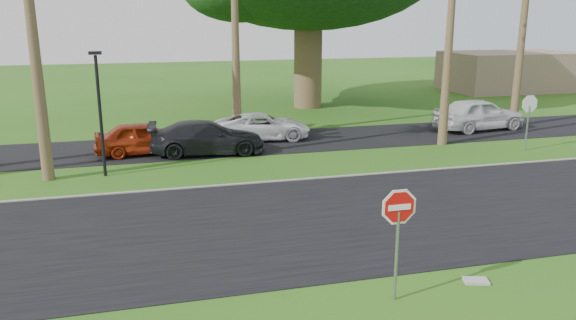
{
  "coord_description": "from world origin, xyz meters",
  "views": [
    {
      "loc": [
        -4.46,
        -12.96,
        5.95
      ],
      "look_at": [
        -0.46,
        2.37,
        1.8
      ],
      "focal_mm": 35.0,
      "sensor_mm": 36.0,
      "label": 1
    }
  ],
  "objects_px": {
    "car_minivan": "(263,127)",
    "car_dark": "(207,138)",
    "stop_sign_far": "(529,111)",
    "car_pickup": "(479,114)",
    "stop_sign_near": "(398,222)",
    "car_red": "(144,138)"
  },
  "relations": [
    {
      "from": "stop_sign_far",
      "to": "car_pickup",
      "type": "bearing_deg",
      "value": -96.75
    },
    {
      "from": "stop_sign_near",
      "to": "car_dark",
      "type": "distance_m",
      "value": 14.17
    },
    {
      "from": "stop_sign_far",
      "to": "car_red",
      "type": "xyz_separation_m",
      "value": [
        -16.51,
        3.59,
        -1.07
      ]
    },
    {
      "from": "stop_sign_near",
      "to": "stop_sign_far",
      "type": "height_order",
      "value": "same"
    },
    {
      "from": "car_red",
      "to": "car_dark",
      "type": "bearing_deg",
      "value": -108.09
    },
    {
      "from": "stop_sign_far",
      "to": "car_minivan",
      "type": "distance_m",
      "value": 12.11
    },
    {
      "from": "car_dark",
      "to": "stop_sign_near",
      "type": "bearing_deg",
      "value": -166.46
    },
    {
      "from": "car_minivan",
      "to": "car_pickup",
      "type": "distance_m",
      "value": 11.47
    },
    {
      "from": "car_minivan",
      "to": "stop_sign_far",
      "type": "bearing_deg",
      "value": -112.12
    },
    {
      "from": "stop_sign_near",
      "to": "car_minivan",
      "type": "distance_m",
      "value": 16.16
    },
    {
      "from": "stop_sign_far",
      "to": "car_red",
      "type": "bearing_deg",
      "value": -12.27
    },
    {
      "from": "car_minivan",
      "to": "car_pickup",
      "type": "bearing_deg",
      "value": -89.85
    },
    {
      "from": "car_minivan",
      "to": "car_red",
      "type": "bearing_deg",
      "value": 108.15
    },
    {
      "from": "stop_sign_near",
      "to": "car_red",
      "type": "relative_size",
      "value": 0.63
    },
    {
      "from": "car_red",
      "to": "car_pickup",
      "type": "xyz_separation_m",
      "value": [
        17.05,
        0.96,
        0.13
      ]
    },
    {
      "from": "car_pickup",
      "to": "car_red",
      "type": "bearing_deg",
      "value": 85.9
    },
    {
      "from": "car_dark",
      "to": "stop_sign_far",
      "type": "bearing_deg",
      "value": -98.02
    },
    {
      "from": "car_minivan",
      "to": "car_dark",
      "type": "bearing_deg",
      "value": 129.46
    },
    {
      "from": "car_dark",
      "to": "car_minivan",
      "type": "distance_m",
      "value": 3.66
    },
    {
      "from": "car_dark",
      "to": "car_minivan",
      "type": "xyz_separation_m",
      "value": [
        2.94,
        2.18,
        -0.08
      ]
    },
    {
      "from": "stop_sign_far",
      "to": "car_dark",
      "type": "distance_m",
      "value": 14.2
    },
    {
      "from": "stop_sign_near",
      "to": "car_dark",
      "type": "relative_size",
      "value": 0.53
    }
  ]
}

